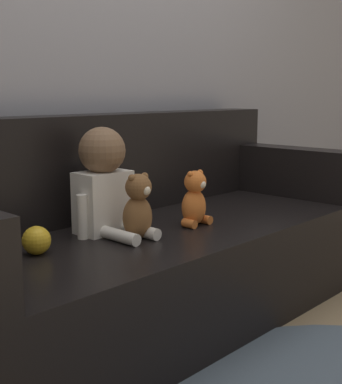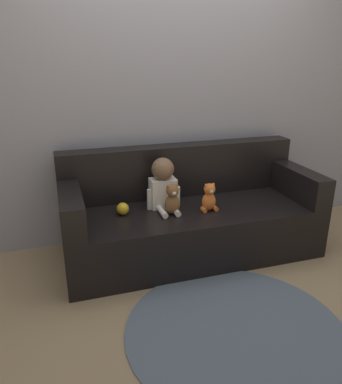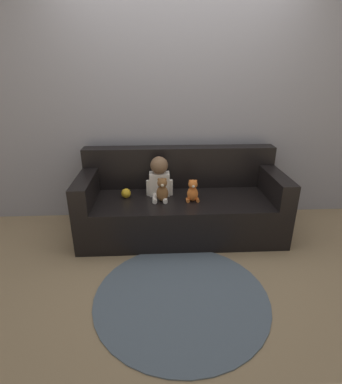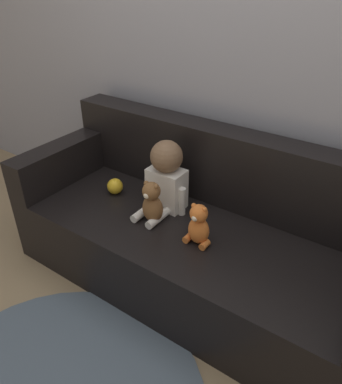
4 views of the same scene
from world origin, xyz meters
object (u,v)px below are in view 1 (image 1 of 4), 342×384
at_px(plush_toy_side, 195,200).
at_px(person_baby, 104,183).
at_px(teddy_bear_brown, 138,207).
at_px(couch, 149,248).
at_px(toy_ball, 36,240).

bearing_deg(plush_toy_side, person_baby, 151.42).
height_order(person_baby, teddy_bear_brown, person_baby).
relative_size(teddy_bear_brown, plush_toy_side, 1.08).
distance_m(teddy_bear_brown, plush_toy_side, 0.30).
bearing_deg(teddy_bear_brown, person_baby, 98.82).
height_order(couch, plush_toy_side, couch).
height_order(teddy_bear_brown, toy_ball, teddy_bear_brown).
bearing_deg(toy_ball, couch, 4.60).
bearing_deg(plush_toy_side, toy_ball, 169.71).
distance_m(person_baby, plush_toy_side, 0.38).
bearing_deg(couch, teddy_bear_brown, -142.78).
relative_size(person_baby, plush_toy_side, 1.80).
bearing_deg(toy_ball, person_baby, 9.22).
bearing_deg(couch, toy_ball, -175.40).
bearing_deg(toy_ball, teddy_bear_brown, -15.92).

